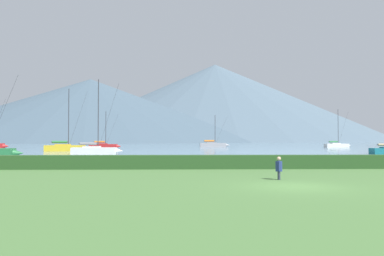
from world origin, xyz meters
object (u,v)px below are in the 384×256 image
at_px(sailboat_slip_9, 66,148).
at_px(sailboat_slip_12, 213,145).
at_px(person_seated_viewer, 279,167).
at_px(sailboat_slip_11, 95,150).
at_px(sailboat_slip_0, 104,146).
at_px(sailboat_slip_3, 337,145).

xyz_separation_m(sailboat_slip_9, sailboat_slip_12, (29.42, 33.99, -0.01)).
distance_m(sailboat_slip_12, person_seated_viewer, 83.96).
distance_m(sailboat_slip_11, sailboat_slip_12, 52.83).
bearing_deg(sailboat_slip_11, person_seated_viewer, -62.64).
bearing_deg(sailboat_slip_0, person_seated_viewer, -71.28).
bearing_deg(sailboat_slip_3, sailboat_slip_0, -175.53).
relative_size(sailboat_slip_0, sailboat_slip_12, 1.01).
bearing_deg(sailboat_slip_12, sailboat_slip_0, -153.84).
bearing_deg(sailboat_slip_9, sailboat_slip_0, 78.48).
height_order(sailboat_slip_0, sailboat_slip_3, sailboat_slip_3).
distance_m(sailboat_slip_0, sailboat_slip_12, 29.67).
bearing_deg(sailboat_slip_9, sailboat_slip_3, 22.57).
distance_m(sailboat_slip_3, sailboat_slip_11, 69.91).
bearing_deg(person_seated_viewer, sailboat_slip_0, 119.14).
relative_size(sailboat_slip_0, person_seated_viewer, 6.93).
distance_m(sailboat_slip_9, sailboat_slip_12, 44.96).
distance_m(sailboat_slip_9, sailboat_slip_11, 16.64).
bearing_deg(sailboat_slip_11, sailboat_slip_9, 121.02).
bearing_deg(sailboat_slip_0, sailboat_slip_9, -96.81).
bearing_deg(sailboat_slip_11, sailboat_slip_0, 100.00).
bearing_deg(sailboat_slip_3, sailboat_slip_9, -158.47).
bearing_deg(sailboat_slip_11, sailboat_slip_12, 67.55).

